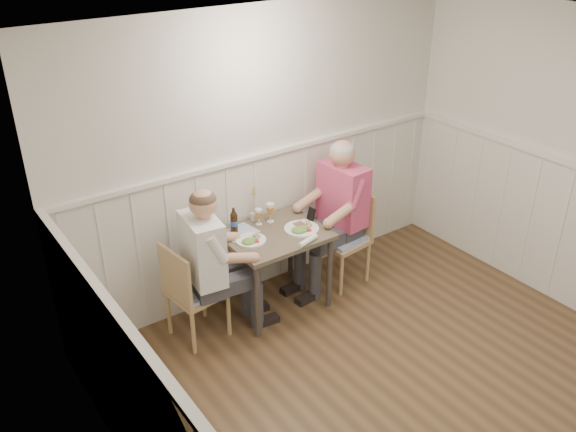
% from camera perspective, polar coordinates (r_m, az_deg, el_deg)
% --- Properties ---
extents(ground_plane, '(4.50, 4.50, 0.00)m').
position_cam_1_polar(ground_plane, '(4.75, 14.13, -17.82)').
color(ground_plane, '#4C3620').
extents(room_shell, '(4.04, 4.54, 2.60)m').
position_cam_1_polar(room_shell, '(3.85, 16.69, -1.64)').
color(room_shell, silver).
rests_on(room_shell, ground).
extents(wainscot, '(4.00, 4.49, 1.34)m').
position_cam_1_polar(wainscot, '(4.66, 8.82, -7.21)').
color(wainscot, silver).
rests_on(wainscot, ground).
extents(dining_table, '(0.87, 0.70, 0.75)m').
position_cam_1_polar(dining_table, '(5.33, -1.24, -2.57)').
color(dining_table, '#4B4338').
rests_on(dining_table, ground).
extents(chair_right, '(0.47, 0.47, 0.91)m').
position_cam_1_polar(chair_right, '(5.81, 5.45, -1.66)').
color(chair_right, tan).
rests_on(chair_right, ground).
extents(chair_left, '(0.47, 0.47, 0.89)m').
position_cam_1_polar(chair_left, '(5.08, -9.07, -6.79)').
color(chair_left, tan).
rests_on(chair_left, ground).
extents(man_in_pink, '(0.70, 0.49, 1.45)m').
position_cam_1_polar(man_in_pink, '(5.75, 4.74, -0.64)').
color(man_in_pink, '#3F3F47').
rests_on(man_in_pink, ground).
extents(diner_cream, '(0.67, 0.47, 1.39)m').
position_cam_1_polar(diner_cream, '(5.04, -7.34, -5.62)').
color(diner_cream, '#3F3F47').
rests_on(diner_cream, ground).
extents(plate_man, '(0.31, 0.31, 0.08)m').
position_cam_1_polar(plate_man, '(5.30, 1.23, -1.13)').
color(plate_man, white).
rests_on(plate_man, dining_table).
extents(plate_diner, '(0.26, 0.26, 0.07)m').
position_cam_1_polar(plate_diner, '(5.14, -3.55, -2.25)').
color(plate_diner, white).
rests_on(plate_diner, dining_table).
extents(beer_glass_a, '(0.07, 0.07, 0.18)m').
position_cam_1_polar(beer_glass_a, '(5.40, -1.66, 0.60)').
color(beer_glass_a, silver).
rests_on(beer_glass_a, dining_table).
extents(beer_glass_b, '(0.06, 0.06, 0.15)m').
position_cam_1_polar(beer_glass_b, '(5.37, -2.77, 0.17)').
color(beer_glass_b, silver).
rests_on(beer_glass_b, dining_table).
extents(beer_bottle, '(0.07, 0.07, 0.23)m').
position_cam_1_polar(beer_bottle, '(5.26, -5.07, -0.51)').
color(beer_bottle, black).
rests_on(beer_bottle, dining_table).
extents(rolled_napkin, '(0.22, 0.10, 0.05)m').
position_cam_1_polar(rolled_napkin, '(5.11, 1.87, -2.34)').
color(rolled_napkin, white).
rests_on(rolled_napkin, dining_table).
extents(grass_vase, '(0.04, 0.04, 0.35)m').
position_cam_1_polar(grass_vase, '(5.41, -3.38, 1.05)').
color(grass_vase, silver).
rests_on(grass_vase, dining_table).
extents(gingham_mat, '(0.33, 0.28, 0.01)m').
position_cam_1_polar(gingham_mat, '(5.29, -4.56, -1.55)').
color(gingham_mat, '#5474B8').
rests_on(gingham_mat, dining_table).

